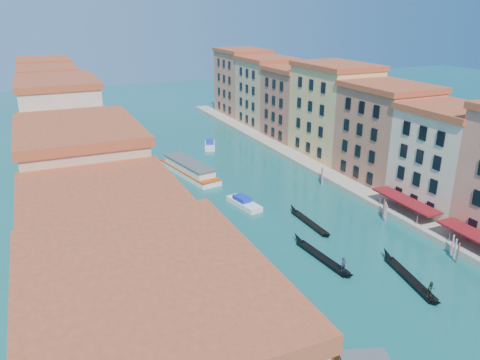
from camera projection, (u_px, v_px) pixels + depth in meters
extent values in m
cube|color=brown|center=(146.00, 281.00, 24.19)|extent=(12.80, 16.40, 1.00)
cube|color=tan|center=(112.00, 291.00, 40.92)|extent=(12.00, 15.00, 17.00)
cube|color=brown|center=(102.00, 196.00, 37.82)|extent=(12.80, 15.40, 1.00)
cube|color=tan|center=(87.00, 213.00, 54.28)|extent=(12.00, 17.00, 19.00)
cube|color=brown|center=(77.00, 129.00, 50.84)|extent=(12.80, 17.40, 1.00)
cube|color=tan|center=(75.00, 181.00, 67.99)|extent=(12.00, 14.00, 16.50)
cube|color=brown|center=(67.00, 122.00, 64.98)|extent=(12.80, 14.40, 1.00)
cube|color=#BEB19B|center=(64.00, 142.00, 81.10)|extent=(12.00, 18.00, 20.00)
cube|color=brown|center=(56.00, 81.00, 77.49)|extent=(12.80, 18.40, 1.00)
cube|color=tan|center=(58.00, 128.00, 96.10)|extent=(12.00, 16.00, 17.50)
cube|color=brown|center=(51.00, 82.00, 92.92)|extent=(12.80, 16.40, 1.00)
cube|color=tan|center=(52.00, 111.00, 109.21)|extent=(12.00, 15.00, 18.50)
cube|color=brown|center=(46.00, 69.00, 105.85)|extent=(12.80, 15.40, 1.00)
cube|color=#C8BB8C|center=(48.00, 99.00, 122.84)|extent=(12.00, 17.00, 19.00)
cube|color=brown|center=(43.00, 60.00, 119.39)|extent=(12.80, 17.40, 1.00)
cube|color=beige|center=(447.00, 163.00, 75.77)|extent=(12.00, 14.00, 16.50)
cube|color=brown|center=(455.00, 110.00, 72.76)|extent=(12.80, 14.40, 1.00)
cube|color=#A85F45|center=(385.00, 137.00, 88.37)|extent=(12.00, 16.00, 18.00)
cube|color=brown|center=(391.00, 86.00, 85.09)|extent=(12.80, 16.40, 1.00)
cube|color=tan|center=(333.00, 114.00, 102.59)|extent=(12.00, 18.00, 20.00)
cube|color=brown|center=(337.00, 65.00, 98.97)|extent=(12.80, 18.40, 1.00)
cube|color=#A55D45|center=(295.00, 107.00, 117.16)|extent=(12.00, 15.00, 17.50)
cube|color=brown|center=(296.00, 69.00, 113.97)|extent=(12.80, 15.40, 1.00)
cube|color=tan|center=(267.00, 95.00, 130.27)|extent=(12.00, 16.00, 18.50)
cube|color=brown|center=(267.00, 59.00, 126.91)|extent=(12.80, 16.40, 1.00)
cube|color=#B5694E|center=(242.00, 85.00, 144.23)|extent=(12.00, 17.00, 19.50)
cube|color=brown|center=(242.00, 50.00, 140.71)|extent=(12.80, 17.40, 1.00)
cube|color=#9E9680|center=(315.00, 168.00, 97.65)|extent=(4.00, 140.00, 1.00)
cylinder|color=#505052|center=(449.00, 238.00, 65.65)|extent=(0.12, 0.12, 3.00)
cube|color=maroon|center=(406.00, 201.00, 74.58)|extent=(3.20, 12.60, 0.25)
cylinder|color=#505052|center=(417.00, 221.00, 70.96)|extent=(0.12, 0.12, 3.00)
cylinder|color=#505052|center=(380.00, 201.00, 78.16)|extent=(0.12, 0.12, 3.00)
cylinder|color=#532D1C|center=(458.00, 254.00, 61.75)|extent=(0.24, 0.24, 3.20)
cylinder|color=#532D1C|center=(455.00, 250.00, 62.84)|extent=(0.24, 0.24, 3.20)
cylinder|color=#532D1C|center=(452.00, 246.00, 63.93)|extent=(0.24, 0.24, 3.20)
cylinder|color=#532D1C|center=(386.00, 214.00, 73.75)|extent=(0.24, 0.24, 3.20)
cylinder|color=#532D1C|center=(385.00, 211.00, 74.84)|extent=(0.24, 0.24, 3.20)
cylinder|color=#532D1C|center=(384.00, 208.00, 75.92)|extent=(0.24, 0.24, 3.20)
cylinder|color=#532D1C|center=(322.00, 179.00, 89.17)|extent=(0.24, 0.24, 3.20)
cylinder|color=#532D1C|center=(322.00, 177.00, 90.26)|extent=(0.24, 0.24, 3.20)
cylinder|color=#532D1C|center=(322.00, 175.00, 91.35)|extent=(0.24, 0.24, 3.20)
cube|color=white|center=(189.00, 172.00, 95.17)|extent=(7.39, 18.85, 1.10)
cube|color=white|center=(189.00, 166.00, 94.75)|extent=(6.28, 15.15, 1.47)
cube|color=#505052|center=(189.00, 162.00, 94.45)|extent=(6.63, 15.65, 0.23)
cube|color=#C53F0B|center=(189.00, 170.00, 94.99)|extent=(7.44, 18.86, 0.23)
cube|color=black|center=(322.00, 258.00, 62.95)|extent=(2.03, 10.16, 0.50)
cone|color=black|center=(298.00, 238.00, 67.43)|extent=(1.19, 2.33, 1.88)
cone|color=black|center=(350.00, 275.00, 58.22)|extent=(1.15, 1.94, 1.66)
imported|color=#242133|center=(343.00, 264.00, 59.04)|extent=(0.74, 0.52, 1.94)
cube|color=black|center=(409.00, 279.00, 58.07)|extent=(3.22, 10.19, 0.51)
cone|color=black|center=(387.00, 254.00, 63.08)|extent=(1.44, 2.42, 1.89)
cone|color=black|center=(437.00, 303.00, 52.80)|extent=(1.36, 2.04, 1.67)
imported|color=#222C24|center=(431.00, 289.00, 53.74)|extent=(1.07, 0.91, 1.94)
cube|color=black|center=(309.00, 223.00, 73.25)|extent=(1.21, 9.39, 0.47)
cone|color=black|center=(293.00, 208.00, 77.60)|extent=(0.95, 2.10, 1.75)
cone|color=black|center=(328.00, 235.00, 68.67)|extent=(0.95, 1.74, 1.54)
cube|color=white|center=(244.00, 204.00, 79.92)|extent=(3.71, 7.93, 0.87)
cube|color=#162CB5|center=(242.00, 199.00, 80.08)|extent=(2.51, 3.56, 0.76)
cube|color=silver|center=(210.00, 146.00, 113.93)|extent=(4.82, 7.85, 0.86)
cube|color=#162CB5|center=(210.00, 142.00, 114.17)|extent=(2.93, 3.68, 0.75)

